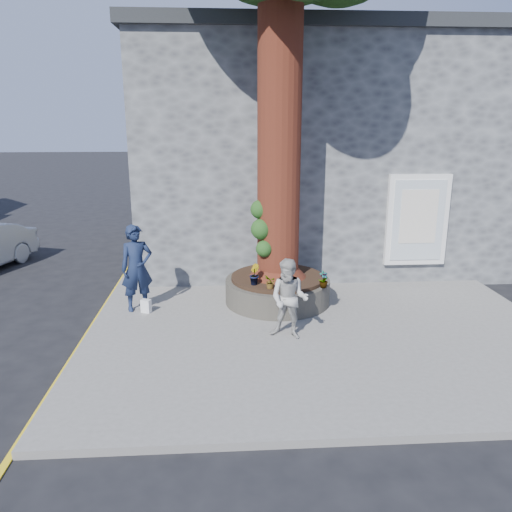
{
  "coord_description": "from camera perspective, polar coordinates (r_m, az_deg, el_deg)",
  "views": [
    {
      "loc": [
        -0.36,
        -8.42,
        4.03
      ],
      "look_at": [
        0.31,
        1.75,
        1.25
      ],
      "focal_mm": 35.0,
      "sensor_mm": 36.0,
      "label": 1
    }
  ],
  "objects": [
    {
      "name": "planter",
      "position": [
        11.09,
        2.47,
        -3.8
      ],
      "size": [
        2.3,
        2.3,
        0.6
      ],
      "color": "black",
      "rests_on": "pavement"
    },
    {
      "name": "plant_d",
      "position": [
        10.12,
        1.65,
        -3.0
      ],
      "size": [
        0.25,
        0.27,
        0.28
      ],
      "primitive_type": "imported",
      "rotation": [
        0.0,
        0.0,
        4.8
      ],
      "color": "gray",
      "rests_on": "planter"
    },
    {
      "name": "shopping_bag",
      "position": [
        10.77,
        -12.45,
        -5.6
      ],
      "size": [
        0.23,
        0.19,
        0.28
      ],
      "primitive_type": "cube",
      "rotation": [
        0.0,
        0.0,
        -0.41
      ],
      "color": "white",
      "rests_on": "pavement"
    },
    {
      "name": "pavement",
      "position": [
        10.39,
        6.91,
        -7.33
      ],
      "size": [
        9.0,
        8.0,
        0.12
      ],
      "primitive_type": "cube",
      "color": "slate",
      "rests_on": "ground"
    },
    {
      "name": "plant_a",
      "position": [
        10.26,
        7.73,
        -2.65
      ],
      "size": [
        0.22,
        0.19,
        0.35
      ],
      "primitive_type": "imported",
      "rotation": [
        0.0,
        0.0,
        0.41
      ],
      "color": "gray",
      "rests_on": "planter"
    },
    {
      "name": "man",
      "position": [
        10.74,
        -13.47,
        -1.35
      ],
      "size": [
        0.79,
        0.66,
        1.84
      ],
      "primitive_type": "imported",
      "rotation": [
        0.0,
        0.0,
        0.38
      ],
      "color": "#16203D",
      "rests_on": "pavement"
    },
    {
      "name": "yellow_line",
      "position": [
        10.59,
        -18.34,
        -7.92
      ],
      "size": [
        0.1,
        30.0,
        0.01
      ],
      "primitive_type": "cube",
      "color": "yellow",
      "rests_on": "ground"
    },
    {
      "name": "woman",
      "position": [
        9.17,
        3.81,
        -4.93
      ],
      "size": [
        0.89,
        0.8,
        1.5
      ],
      "primitive_type": "imported",
      "rotation": [
        0.0,
        0.0,
        -0.38
      ],
      "color": "#AAA9A3",
      "rests_on": "pavement"
    },
    {
      "name": "plant_c",
      "position": [
        10.27,
        7.73,
        -2.76
      ],
      "size": [
        0.23,
        0.23,
        0.32
      ],
      "primitive_type": "imported",
      "rotation": [
        0.0,
        0.0,
        3.49
      ],
      "color": "gray",
      "rests_on": "planter"
    },
    {
      "name": "ground",
      "position": [
        9.34,
        -1.19,
        -10.31
      ],
      "size": [
        120.0,
        120.0,
        0.0
      ],
      "primitive_type": "plane",
      "color": "black",
      "rests_on": "ground"
    },
    {
      "name": "plant_b",
      "position": [
        10.37,
        -0.23,
        -2.1
      ],
      "size": [
        0.25,
        0.26,
        0.43
      ],
      "primitive_type": "imported",
      "rotation": [
        0.0,
        0.0,
        1.66
      ],
      "color": "gray",
      "rests_on": "planter"
    },
    {
      "name": "stone_shop",
      "position": [
        15.9,
        6.78,
        12.01
      ],
      "size": [
        10.3,
        8.3,
        6.3
      ],
      "color": "#494B4E",
      "rests_on": "ground"
    }
  ]
}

